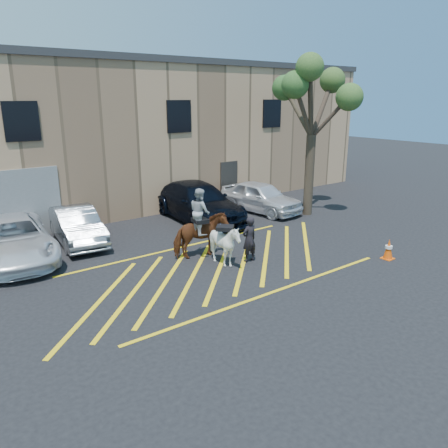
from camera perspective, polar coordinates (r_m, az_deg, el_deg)
ground at (r=14.94m, az=-1.23°, el=-5.32°), size 90.00×90.00×0.00m
car_white_pickup at (r=16.82m, az=-25.92°, el=-1.84°), size 2.98×5.56×1.49m
car_silver_sedan at (r=17.88m, az=-18.69°, el=-0.20°), size 1.90×4.32×1.38m
car_blue_suv at (r=20.10m, az=-3.41°, el=2.88°), size 2.86×6.02×1.69m
car_white_suv at (r=21.62m, az=4.78°, el=3.55°), size 2.27×4.58×1.50m
handler at (r=15.00m, az=3.32°, el=-2.00°), size 0.59×0.39×1.60m
warehouse at (r=24.70m, az=-18.21°, el=11.22°), size 32.42×10.20×7.30m
hatching_zone at (r=14.71m, az=-0.54°, el=-5.65°), size 12.60×5.12×0.01m
mounted_bay at (r=15.33m, az=-3.12°, el=-0.79°), size 1.99×1.13×2.50m
saddled_white at (r=14.64m, az=0.13°, el=-2.66°), size 1.80×1.80×1.48m
traffic_cone at (r=16.39m, az=20.70°, el=-3.07°), size 0.39×0.39×0.73m
tree at (r=20.92m, az=11.62°, el=16.51°), size 3.99×4.37×7.31m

